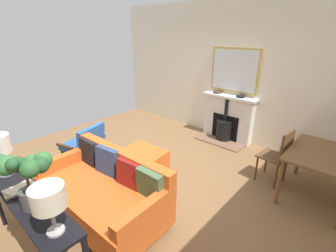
{
  "coord_description": "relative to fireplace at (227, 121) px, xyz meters",
  "views": [
    {
      "loc": [
        2.22,
        2.46,
        2.25
      ],
      "look_at": [
        -0.48,
        0.06,
        0.8
      ],
      "focal_mm": 25.11,
      "sensor_mm": 36.0,
      "label": 1
    }
  ],
  "objects": [
    {
      "name": "ground_plane",
      "position": [
        2.27,
        -0.21,
        -0.44
      ],
      "size": [
        4.94,
        6.04,
        0.01
      ],
      "primitive_type": "cube",
      "color": "olive"
    },
    {
      "name": "wall_left",
      "position": [
        -0.2,
        -0.21,
        1.01
      ],
      "size": [
        0.12,
        6.04,
        2.89
      ],
      "primitive_type": "cube",
      "color": "silver",
      "rests_on": "ground"
    },
    {
      "name": "dining_table",
      "position": [
        0.97,
        1.96,
        0.19
      ],
      "size": [
        1.09,
        0.81,
        0.72
      ],
      "color": "brown",
      "rests_on": "ground"
    },
    {
      "name": "mantel_bowl_near",
      "position": [
        -0.02,
        -0.31,
        0.59
      ],
      "size": [
        0.17,
        0.17,
        0.05
      ],
      "color": "#47382D",
      "rests_on": "fireplace"
    },
    {
      "name": "mirror_over_mantel",
      "position": [
        -0.12,
        -0.0,
        1.08
      ],
      "size": [
        0.04,
        1.04,
        0.91
      ],
      "color": "tan"
    },
    {
      "name": "dining_chair_near_fireplace",
      "position": [
        0.98,
        1.42,
        0.09
      ],
      "size": [
        0.45,
        0.45,
        0.91
      ],
      "color": "brown",
      "rests_on": "ground"
    },
    {
      "name": "armchair_accent",
      "position": [
        2.62,
        -1.41,
        -0.03
      ],
      "size": [
        0.79,
        0.73,
        0.74
      ],
      "color": "#4C3321",
      "rests_on": "ground"
    },
    {
      "name": "potted_plant",
      "position": [
        4.0,
        0.16,
        0.69
      ],
      "size": [
        0.46,
        0.46,
        0.58
      ],
      "color": "#4C4C51",
      "rests_on": "console_table"
    },
    {
      "name": "ottoman",
      "position": [
        2.22,
        -0.35,
        -0.19
      ],
      "size": [
        0.7,
        0.76,
        0.41
      ],
      "color": "#B2B2B7",
      "rests_on": "ground"
    },
    {
      "name": "sofa",
      "position": [
        3.17,
        -0.01,
        -0.08
      ],
      "size": [
        0.94,
        1.77,
        0.82
      ],
      "color": "#B2B2B7",
      "rests_on": "ground"
    },
    {
      "name": "console_table",
      "position": [
        4.01,
        -0.01,
        0.21
      ],
      "size": [
        0.32,
        1.65,
        0.75
      ],
      "color": "black",
      "rests_on": "ground"
    },
    {
      "name": "fireplace",
      "position": [
        0.0,
        0.0,
        0.0
      ],
      "size": [
        0.61,
        1.18,
        1.0
      ],
      "color": "brown",
      "rests_on": "ground"
    },
    {
      "name": "mantel_bowl_far",
      "position": [
        -0.02,
        0.24,
        0.59
      ],
      "size": [
        0.17,
        0.17,
        0.04
      ],
      "color": "black",
      "rests_on": "fireplace"
    },
    {
      "name": "book_stack",
      "position": [
        4.01,
        -0.19,
        0.34
      ],
      "size": [
        0.3,
        0.22,
        0.04
      ],
      "color": "beige",
      "rests_on": "console_table"
    },
    {
      "name": "table_lamp_far_end",
      "position": [
        4.01,
        0.61,
        0.64
      ],
      "size": [
        0.26,
        0.26,
        0.43
      ],
      "color": "#B2B2B7",
      "rests_on": "console_table"
    }
  ]
}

